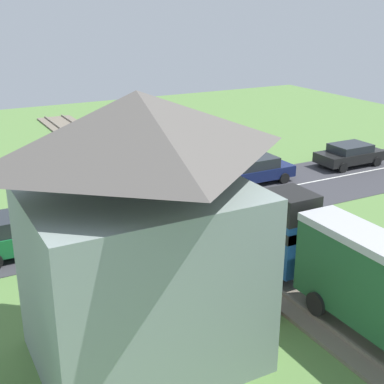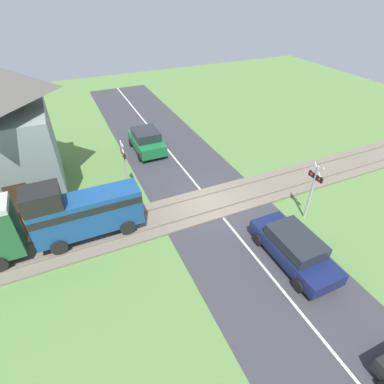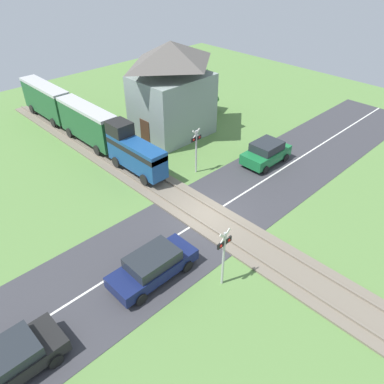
{
  "view_description": "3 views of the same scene",
  "coord_description": "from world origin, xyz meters",
  "px_view_note": "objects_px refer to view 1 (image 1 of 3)",
  "views": [
    {
      "loc": [
        10.88,
        21.57,
        9.45
      ],
      "look_at": [
        0.0,
        1.24,
        1.2
      ],
      "focal_mm": 50.0,
      "sensor_mm": 36.0,
      "label": 1
    },
    {
      "loc": [
        -11.94,
        6.63,
        10.7
      ],
      "look_at": [
        0.0,
        1.24,
        1.2
      ],
      "focal_mm": 28.0,
      "sensor_mm": 36.0,
      "label": 2
    },
    {
      "loc": [
        -12.79,
        -11.91,
        14.02
      ],
      "look_at": [
        0.0,
        1.24,
        1.2
      ],
      "focal_mm": 35.0,
      "sensor_mm": 36.0,
      "label": 3
    }
  ],
  "objects_px": {
    "crossing_signal_west_approach": "(197,140)",
    "crossing_signal_east_approach": "(154,204)",
    "car_near_crossing": "(253,170)",
    "station_building": "(141,238)",
    "car_far_side": "(22,233)",
    "car_behind_queue": "(350,154)",
    "pedestrian_by_station": "(275,297)"
  },
  "relations": [
    {
      "from": "crossing_signal_west_approach",
      "to": "crossing_signal_east_approach",
      "type": "bearing_deg",
      "value": 52.29
    },
    {
      "from": "car_near_crossing",
      "to": "crossing_signal_east_approach",
      "type": "bearing_deg",
      "value": 33.29
    },
    {
      "from": "car_near_crossing",
      "to": "station_building",
      "type": "xyz_separation_m",
      "value": [
        11.3,
        11.21,
        2.88
      ]
    },
    {
      "from": "crossing_signal_east_approach",
      "to": "station_building",
      "type": "bearing_deg",
      "value": 62.93
    },
    {
      "from": "station_building",
      "to": "car_far_side",
      "type": "bearing_deg",
      "value": -78.8
    },
    {
      "from": "crossing_signal_west_approach",
      "to": "car_behind_queue",
      "type": "bearing_deg",
      "value": 163.98
    },
    {
      "from": "crossing_signal_west_approach",
      "to": "crossing_signal_east_approach",
      "type": "height_order",
      "value": "same"
    },
    {
      "from": "car_far_side",
      "to": "car_near_crossing",
      "type": "bearing_deg",
      "value": -167.46
    },
    {
      "from": "car_near_crossing",
      "to": "car_far_side",
      "type": "height_order",
      "value": "car_far_side"
    },
    {
      "from": "car_behind_queue",
      "to": "crossing_signal_east_approach",
      "type": "height_order",
      "value": "crossing_signal_east_approach"
    },
    {
      "from": "car_near_crossing",
      "to": "station_building",
      "type": "distance_m",
      "value": 16.17
    },
    {
      "from": "car_near_crossing",
      "to": "station_building",
      "type": "bearing_deg",
      "value": 44.78
    },
    {
      "from": "car_behind_queue",
      "to": "pedestrian_by_station",
      "type": "height_order",
      "value": "pedestrian_by_station"
    },
    {
      "from": "car_far_side",
      "to": "crossing_signal_west_approach",
      "type": "relative_size",
      "value": 1.15
    },
    {
      "from": "station_building",
      "to": "crossing_signal_west_approach",
      "type": "bearing_deg",
      "value": -123.63
    },
    {
      "from": "car_behind_queue",
      "to": "crossing_signal_east_approach",
      "type": "relative_size",
      "value": 1.26
    },
    {
      "from": "car_far_side",
      "to": "station_building",
      "type": "relative_size",
      "value": 0.51
    },
    {
      "from": "car_behind_queue",
      "to": "station_building",
      "type": "relative_size",
      "value": 0.56
    },
    {
      "from": "car_far_side",
      "to": "car_behind_queue",
      "type": "bearing_deg",
      "value": -171.8
    },
    {
      "from": "car_behind_queue",
      "to": "pedestrian_by_station",
      "type": "distance_m",
      "value": 17.98
    },
    {
      "from": "crossing_signal_west_approach",
      "to": "car_near_crossing",
      "type": "bearing_deg",
      "value": 128.66
    },
    {
      "from": "car_far_side",
      "to": "station_building",
      "type": "xyz_separation_m",
      "value": [
        -1.65,
        8.33,
        2.8
      ]
    },
    {
      "from": "pedestrian_by_station",
      "to": "crossing_signal_east_approach",
      "type": "bearing_deg",
      "value": -75.97
    },
    {
      "from": "car_near_crossing",
      "to": "crossing_signal_east_approach",
      "type": "height_order",
      "value": "crossing_signal_east_approach"
    },
    {
      "from": "car_near_crossing",
      "to": "pedestrian_by_station",
      "type": "height_order",
      "value": "pedestrian_by_station"
    },
    {
      "from": "pedestrian_by_station",
      "to": "car_far_side",
      "type": "bearing_deg",
      "value": -54.52
    },
    {
      "from": "car_near_crossing",
      "to": "car_far_side",
      "type": "distance_m",
      "value": 13.26
    },
    {
      "from": "car_near_crossing",
      "to": "station_building",
      "type": "relative_size",
      "value": 0.6
    },
    {
      "from": "station_building",
      "to": "pedestrian_by_station",
      "type": "relative_size",
      "value": 4.66
    },
    {
      "from": "car_near_crossing",
      "to": "car_behind_queue",
      "type": "xyz_separation_m",
      "value": [
        -7.04,
        0.0,
        -0.05
      ]
    },
    {
      "from": "crossing_signal_east_approach",
      "to": "pedestrian_by_station",
      "type": "xyz_separation_m",
      "value": [
        -1.46,
        5.82,
        -1.39
      ]
    },
    {
      "from": "car_near_crossing",
      "to": "crossing_signal_west_approach",
      "type": "height_order",
      "value": "crossing_signal_west_approach"
    }
  ]
}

